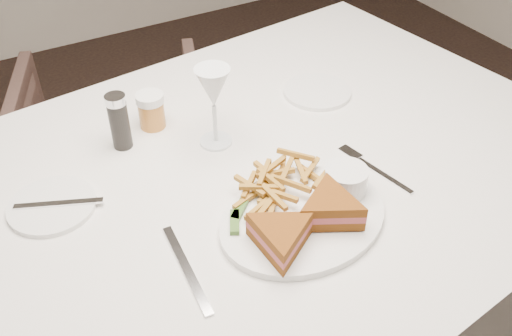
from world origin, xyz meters
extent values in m
cube|color=silver|center=(0.30, 0.26, 0.38)|extent=(1.58, 1.15, 0.75)
imported|color=#4A342D|center=(0.24, 1.06, 0.31)|extent=(0.75, 0.73, 0.62)
ellipsoid|color=white|center=(0.32, 0.09, 0.76)|extent=(0.35, 0.29, 0.01)
cube|color=silver|center=(0.10, 0.09, 0.75)|extent=(0.03, 0.21, 0.00)
cylinder|color=white|center=(-0.05, 0.35, 0.76)|extent=(0.16, 0.16, 0.01)
cylinder|color=white|center=(0.59, 0.43, 0.76)|extent=(0.16, 0.16, 0.01)
cylinder|color=black|center=(0.12, 0.46, 0.81)|extent=(0.04, 0.04, 0.12)
cylinder|color=#B8712C|center=(0.20, 0.50, 0.79)|extent=(0.06, 0.06, 0.08)
cube|color=#396021|center=(0.23, 0.15, 0.77)|extent=(0.05, 0.05, 0.01)
cube|color=#396021|center=(0.21, 0.13, 0.77)|extent=(0.04, 0.06, 0.01)
cylinder|color=white|center=(0.43, 0.10, 0.79)|extent=(0.08, 0.08, 0.05)
camera|label=1|loc=(-0.11, -0.50, 1.47)|focal=40.00mm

